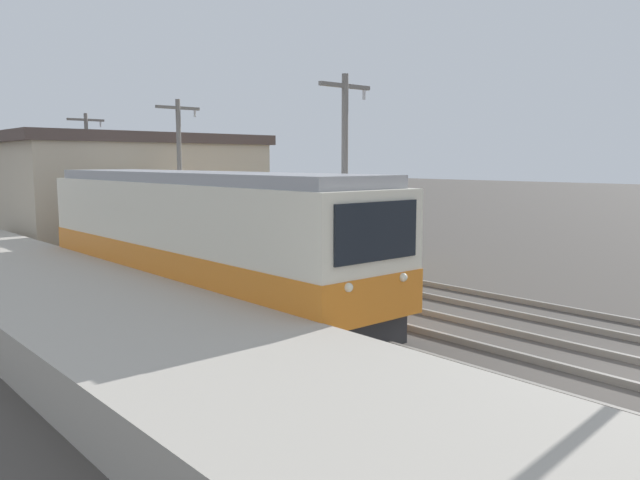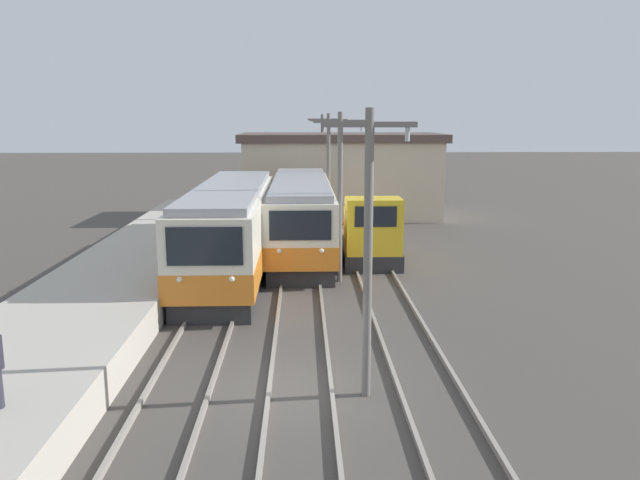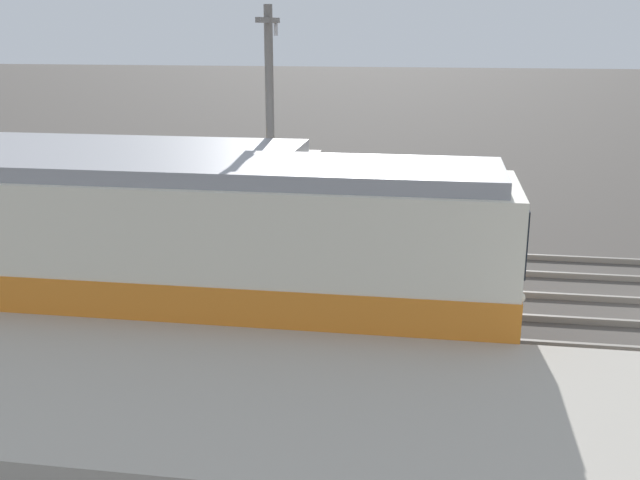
% 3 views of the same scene
% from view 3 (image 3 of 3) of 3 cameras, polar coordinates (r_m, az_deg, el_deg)
% --- Properties ---
extents(commuter_train_left, '(2.84, 13.77, 3.60)m').
position_cam_3_polar(commuter_train_left, '(14.77, -12.68, -1.31)').
color(commuter_train_left, '#28282B').
rests_on(commuter_train_left, ground).
extents(commuter_train_center, '(2.84, 13.29, 3.43)m').
position_cam_3_polar(commuter_train_center, '(18.89, -20.68, 1.60)').
color(commuter_train_center, '#28282B').
rests_on(commuter_train_center, ground).
extents(shunting_locomotive, '(2.40, 4.84, 3.00)m').
position_cam_3_polar(shunting_locomotive, '(20.74, -11.43, 2.40)').
color(shunting_locomotive, '#28282B').
rests_on(shunting_locomotive, ground).
extents(catenary_mast_mid, '(2.00, 0.20, 6.45)m').
position_cam_3_polar(catenary_mast_mid, '(17.99, -3.81, 8.19)').
color(catenary_mast_mid, slate).
rests_on(catenary_mast_mid, ground).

